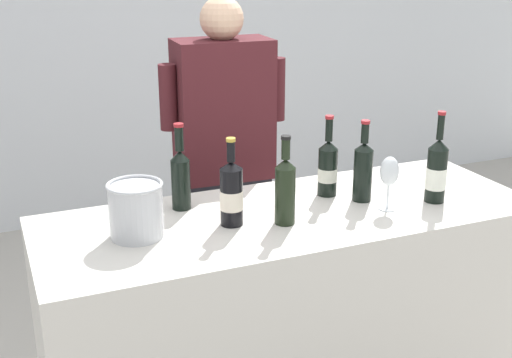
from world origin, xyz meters
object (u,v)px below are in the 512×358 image
person_server (225,185)px  wine_bottle_2 (285,189)px  wine_bottle_0 (231,193)px  wine_bottle_3 (328,167)px  wine_bottle_1 (437,171)px  wine_bottle_4 (181,176)px  wine_glass (389,173)px  wine_bottle_5 (363,169)px  ice_bucket (136,210)px

person_server → wine_bottle_2: bearing=-94.9°
wine_bottle_0 → wine_bottle_3: (0.45, 0.13, -0.00)m
wine_bottle_0 → wine_bottle_1: (0.80, -0.09, 0.01)m
wine_bottle_4 → wine_bottle_2: bearing=-43.1°
wine_bottle_2 → wine_bottle_3: bearing=35.4°
wine_glass → person_server: bearing=112.3°
wine_bottle_5 → person_server: size_ratio=0.19×
wine_bottle_3 → ice_bucket: size_ratio=1.68×
wine_bottle_2 → wine_glass: bearing=-3.9°
wine_bottle_0 → ice_bucket: bearing=175.2°
wine_bottle_4 → ice_bucket: bearing=-138.5°
wine_bottle_2 → wine_bottle_3: same height
wine_bottle_5 → wine_glass: wine_bottle_5 is taller
wine_bottle_0 → wine_bottle_5: bearing=3.0°
wine_bottle_0 → wine_bottle_5: size_ratio=1.00×
wine_bottle_2 → person_server: (0.07, 0.80, -0.26)m
wine_bottle_1 → wine_bottle_5: wine_bottle_1 is taller
wine_bottle_0 → wine_bottle_3: 0.47m
ice_bucket → wine_bottle_4: bearing=41.5°
wine_bottle_3 → wine_bottle_4: wine_bottle_4 is taller
person_server → wine_bottle_0: bearing=-108.4°
wine_bottle_4 → ice_bucket: 0.29m
wine_bottle_1 → wine_bottle_0: bearing=173.7°
wine_bottle_1 → wine_glass: 0.22m
wine_bottle_0 → wine_bottle_1: bearing=-6.3°
wine_glass → ice_bucket: (-0.92, 0.12, -0.04)m
wine_bottle_0 → wine_glass: 0.60m
wine_bottle_4 → wine_glass: 0.77m
wine_bottle_2 → ice_bucket: size_ratio=1.68×
wine_bottle_4 → wine_bottle_5: (0.67, -0.19, -0.00)m
wine_glass → wine_bottle_5: bearing=108.3°
wine_bottle_3 → wine_glass: size_ratio=1.57×
wine_bottle_1 → ice_bucket: bearing=174.1°
wine_bottle_1 → ice_bucket: wine_bottle_1 is taller
wine_bottle_3 → wine_bottle_4: (-0.57, 0.08, 0.01)m
wine_glass → wine_bottle_1: bearing=0.4°
wine_bottle_1 → wine_bottle_3: (-0.35, 0.22, -0.01)m
wine_bottle_3 → ice_bucket: wine_bottle_3 is taller
wine_bottle_3 → wine_bottle_4: 0.58m
person_server → wine_bottle_5: bearing=-67.0°
wine_bottle_5 → wine_bottle_4: bearing=164.3°
wine_bottle_1 → wine_bottle_2: 0.63m
wine_bottle_0 → wine_bottle_2: (0.18, -0.06, 0.01)m
wine_bottle_4 → wine_bottle_3: bearing=-8.2°
wine_bottle_4 → wine_glass: (0.71, -0.31, 0.01)m
wine_glass → person_server: 0.94m
person_server → wine_glass: bearing=-67.7°
wine_bottle_0 → wine_bottle_2: 0.19m
wine_bottle_1 → wine_bottle_3: wine_bottle_1 is taller
wine_bottle_0 → wine_bottle_4: size_ratio=0.97×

